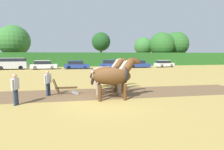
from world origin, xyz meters
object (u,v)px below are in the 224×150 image
at_px(draft_horse_lead_left, 114,76).
at_px(plow, 68,90).
at_px(draft_horse_lead_right, 111,76).
at_px(parked_car_center, 110,64).
at_px(draft_horse_trail_right, 106,72).
at_px(farmer_onlooker_left, 15,87).
at_px(tree_center, 101,42).
at_px(parked_car_center_right, 138,64).
at_px(parked_van, 12,63).
at_px(parked_car_left, 44,65).
at_px(tree_center_left, 14,41).
at_px(tree_right, 162,45).
at_px(tree_far_right, 176,44).
at_px(farmer_beside_team, 109,74).
at_px(parked_car_center_left, 77,65).
at_px(draft_horse_trail_left, 108,73).
at_px(farmer_at_plow, 48,81).
at_px(tree_center_right, 143,46).
at_px(parked_car_right, 164,64).

height_order(draft_horse_lead_left, plow, draft_horse_lead_left).
bearing_deg(draft_horse_lead_right, parked_car_center, 81.16).
distance_m(draft_horse_lead_left, draft_horse_trail_right, 3.45).
height_order(draft_horse_lead_left, farmer_onlooker_left, draft_horse_lead_left).
bearing_deg(parked_car_center, tree_center, 100.80).
bearing_deg(parked_car_center_right, draft_horse_lead_left, -113.27).
bearing_deg(parked_van, parked_car_left, -11.31).
distance_m(tree_center, plow, 33.35).
distance_m(draft_horse_lead_left, parked_van, 26.79).
relative_size(tree_center_left, draft_horse_lead_right, 3.17).
distance_m(tree_right, farmer_onlooker_left, 40.71).
height_order(farmer_onlooker_left, parked_car_center, farmer_onlooker_left).
height_order(draft_horse_lead_right, plow, draft_horse_lead_right).
relative_size(tree_far_right, farmer_beside_team, 5.62).
distance_m(farmer_beside_team, parked_car_center_right, 19.85).
bearing_deg(plow, parked_car_center_left, 90.34).
xyz_separation_m(tree_far_right, farmer_onlooker_left, (-29.79, -34.38, -4.40)).
xyz_separation_m(draft_horse_trail_left, parked_van, (-13.12, 21.10, -0.28)).
bearing_deg(draft_horse_lead_left, draft_horse_lead_right, 89.78).
distance_m(tree_center_left, farmer_onlooker_left, 35.49).
bearing_deg(parked_car_center_left, farmer_onlooker_left, -95.42).
height_order(parked_car_left, parked_car_center_right, parked_car_left).
bearing_deg(farmer_onlooker_left, farmer_at_plow, 63.24).
bearing_deg(parked_van, draft_horse_trail_left, -63.02).
bearing_deg(tree_center, draft_horse_trail_right, -97.17).
bearing_deg(plow, draft_horse_trail_left, 12.05).
bearing_deg(draft_horse_trail_left, tree_center, 84.85).
bearing_deg(draft_horse_trail_right, draft_horse_lead_right, -89.97).
xyz_separation_m(tree_center, farmer_beside_team, (-3.27, -28.58, -4.81)).
distance_m(tree_center_right, parked_car_center_right, 13.28).
bearing_deg(farmer_beside_team, tree_center_right, 21.27).
relative_size(draft_horse_trail_left, parked_van, 0.54).
height_order(parked_car_left, parked_car_center, parked_car_center).
height_order(tree_center, tree_far_right, tree_far_right).
bearing_deg(parked_car_center_left, parked_van, 178.28).
relative_size(tree_right, draft_horse_trail_right, 2.94).
bearing_deg(parked_car_center, tree_center_left, 162.29).
bearing_deg(draft_horse_lead_left, parked_van, 120.97).
bearing_deg(farmer_beside_team, parked_car_left, 73.97).
height_order(tree_center_right, tree_right, tree_right).
height_order(parked_car_center_left, parked_car_right, parked_car_center_left).
bearing_deg(tree_center_right, parked_car_center_left, -145.67).
bearing_deg(plow, parked_van, 117.58).
relative_size(draft_horse_trail_right, parked_car_right, 0.68).
bearing_deg(draft_horse_lead_right, draft_horse_trail_left, 90.18).
bearing_deg(draft_horse_lead_right, tree_center, 85.03).
bearing_deg(parked_car_right, tree_right, 56.02).
relative_size(draft_horse_lead_left, parked_car_center_left, 0.65).
height_order(tree_far_right, plow, tree_far_right).
bearing_deg(draft_horse_lead_right, parked_car_center_left, 97.50).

